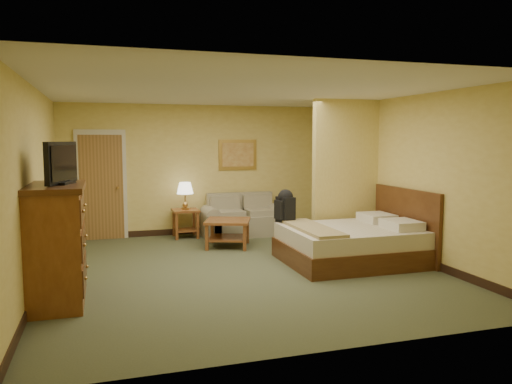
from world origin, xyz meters
name	(u,v)px	position (x,y,z in m)	size (l,w,h in m)	color
floor	(242,269)	(0.00, 0.00, 0.00)	(6.00, 6.00, 0.00)	#494F33
ceiling	(241,91)	(0.00, 0.00, 2.60)	(6.00, 6.00, 0.00)	white
back_wall	(202,170)	(0.00, 3.00, 1.30)	(5.50, 0.02, 2.60)	#DABF5D
left_wall	(36,187)	(-2.75, 0.00, 1.30)	(0.02, 6.00, 2.60)	#DABF5D
right_wall	(405,178)	(2.75, 0.00, 1.30)	(0.02, 6.00, 2.60)	#DABF5D
partition	(345,174)	(2.15, 0.93, 1.30)	(1.20, 0.15, 2.60)	#DABF5D
door	(101,186)	(-1.95, 2.96, 1.03)	(0.94, 0.16, 2.10)	beige
baseboard	(203,230)	(0.00, 2.99, 0.06)	(5.50, 0.02, 0.12)	black
loveseat	(243,222)	(0.75, 2.57, 0.27)	(1.65, 0.77, 0.83)	gray
side_table	(185,219)	(-0.40, 2.65, 0.37)	(0.50, 0.50, 0.56)	brown
table_lamp	(185,189)	(-0.40, 2.65, 0.96)	(0.32, 0.32, 0.53)	#B18441
coffee_table	(228,227)	(0.18, 1.58, 0.35)	(0.98, 0.98, 0.49)	brown
wall_picture	(238,155)	(0.75, 2.97, 1.60)	(0.80, 0.04, 0.62)	#B78E3F
dresser	(55,243)	(-2.47, -0.79, 0.70)	(0.69, 1.31, 1.39)	brown
tv	(61,164)	(-2.38, -0.79, 1.63)	(0.30, 0.78, 0.49)	black
bed	(355,243)	(1.82, -0.10, 0.31)	(2.06, 1.75, 1.13)	#462410
backpack	(285,205)	(0.94, 0.67, 0.84)	(0.26, 0.34, 0.54)	black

